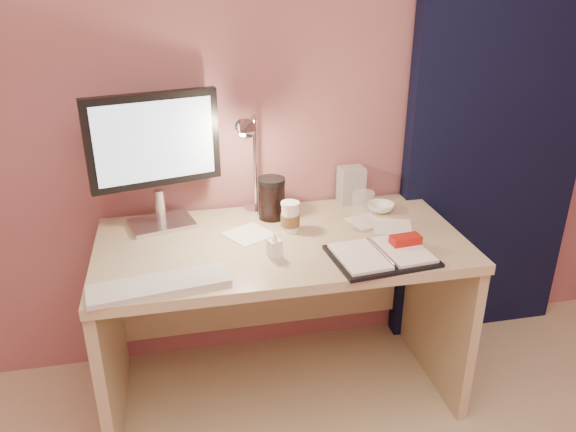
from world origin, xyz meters
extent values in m
plane|color=#A9626F|center=(0.00, 1.75, 1.25)|extent=(3.50, 0.00, 3.50)
cube|color=black|center=(1.05, 1.69, 1.10)|extent=(0.85, 0.08, 2.20)
cube|color=#C2B689|center=(0.00, 1.38, 0.71)|extent=(1.40, 0.70, 0.04)
cube|color=#C2B689|center=(-0.68, 1.38, 0.34)|extent=(0.04, 0.66, 0.69)
cube|color=#C2B689|center=(0.68, 1.38, 0.34)|extent=(0.04, 0.66, 0.69)
cube|color=#C2B689|center=(0.00, 1.71, 0.40)|extent=(1.32, 0.03, 0.55)
cube|color=silver|center=(-0.45, 1.61, 0.74)|extent=(0.28, 0.23, 0.02)
cylinder|color=silver|center=(-0.45, 1.61, 0.81)|extent=(0.04, 0.04, 0.13)
cube|color=black|center=(-0.45, 1.61, 1.09)|extent=(0.50, 0.16, 0.36)
cube|color=#AAC7E7|center=(-0.46, 1.58, 1.09)|extent=(0.44, 0.11, 0.30)
cube|color=silver|center=(-0.46, 1.12, 0.74)|extent=(0.47, 0.20, 0.02)
cube|color=black|center=(0.32, 1.16, 0.74)|extent=(0.38, 0.30, 0.01)
cube|color=white|center=(0.24, 1.15, 0.75)|extent=(0.18, 0.25, 0.01)
cube|color=white|center=(0.41, 1.17, 0.75)|extent=(0.18, 0.25, 0.01)
cube|color=#B40F16|center=(0.43, 1.21, 0.77)|extent=(0.12, 0.07, 0.03)
cube|color=white|center=(0.37, 1.47, 0.73)|extent=(0.16, 0.16, 0.00)
cube|color=white|center=(0.46, 1.40, 0.73)|extent=(0.19, 0.19, 0.00)
cube|color=white|center=(-0.12, 1.45, 0.73)|extent=(0.22, 0.22, 0.00)
cylinder|color=white|center=(0.05, 1.45, 0.79)|extent=(0.07, 0.07, 0.11)
cylinder|color=brown|center=(0.05, 1.45, 0.78)|extent=(0.08, 0.08, 0.05)
cylinder|color=white|center=(0.05, 1.45, 0.85)|extent=(0.07, 0.07, 0.01)
cylinder|color=white|center=(0.34, 1.42, 0.81)|extent=(0.09, 0.09, 0.15)
imported|color=white|center=(0.47, 1.56, 0.75)|extent=(0.15, 0.15, 0.04)
imported|color=white|center=(-0.05, 1.25, 0.78)|extent=(0.06, 0.06, 0.10)
cylinder|color=black|center=(0.00, 1.59, 0.81)|extent=(0.11, 0.11, 0.16)
cube|color=#B2B2AE|center=(0.37, 1.69, 0.81)|extent=(0.11, 0.09, 0.16)
cylinder|color=silver|center=(-0.05, 1.67, 0.74)|extent=(0.10, 0.10, 0.02)
cylinder|color=silver|center=(-0.05, 1.67, 0.94)|extent=(0.02, 0.02, 0.39)
cone|color=silver|center=(0.02, 1.50, 1.13)|extent=(0.10, 0.09, 0.08)
camera|label=1|loc=(-0.37, -0.51, 1.69)|focal=35.00mm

